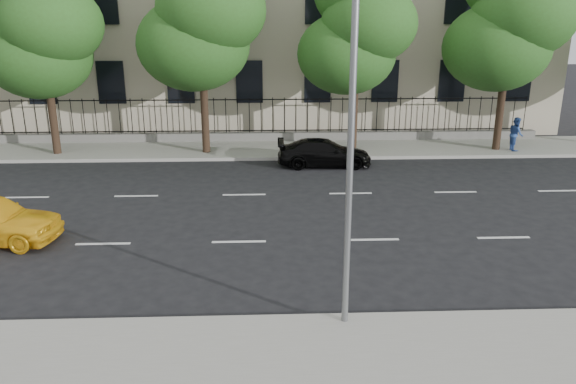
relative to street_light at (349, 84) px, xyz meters
name	(u,v)px	position (x,y,z in m)	size (l,w,h in m)	color
ground	(235,280)	(-2.50, 1.77, -5.15)	(120.00, 120.00, 0.00)	black
near_sidewalk	(224,374)	(-2.50, -2.23, -5.07)	(60.00, 4.00, 0.15)	gray
far_sidewalk	(249,149)	(-2.50, 15.77, -5.07)	(60.00, 4.00, 0.15)	gray
lane_markings	(242,215)	(-2.50, 6.52, -5.14)	(49.60, 4.62, 0.01)	silver
iron_fence	(250,131)	(-2.50, 17.47, -4.50)	(30.00, 0.50, 2.20)	slate
street_light	(349,84)	(0.00, 0.00, 0.00)	(0.25, 3.32, 8.05)	slate
tree_b	(44,28)	(-11.46, 15.13, 0.69)	(5.53, 5.12, 8.97)	#382619
tree_c	(202,14)	(-4.46, 15.13, 1.26)	(5.89, 5.50, 9.80)	#382619
tree_d	(357,27)	(2.54, 15.13, 0.69)	(5.34, 4.94, 8.84)	#382619
tree_e	(510,19)	(9.54, 15.13, 1.05)	(5.71, 5.31, 9.46)	#382619
black_sedan	(324,153)	(0.90, 12.76, -4.55)	(1.67, 4.11, 1.19)	black
pedestrian_far	(516,134)	(10.29, 14.71, -4.20)	(0.78, 0.61, 1.60)	#2C4B91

